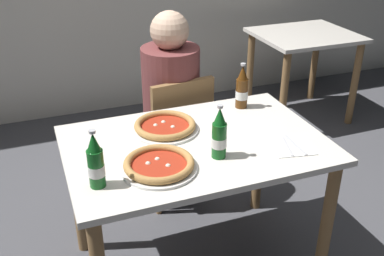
{
  "coord_description": "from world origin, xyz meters",
  "views": [
    {
      "loc": [
        -0.67,
        -1.72,
        1.77
      ],
      "look_at": [
        0.0,
        0.05,
        0.8
      ],
      "focal_mm": 42.59,
      "sensor_mm": 36.0,
      "label": 1
    }
  ],
  "objects_px": {
    "dining_table_main": "(196,163)",
    "beer_bottle_center": "(96,163)",
    "pizza_margherita_near": "(165,126)",
    "napkin_with_cutlery": "(292,146)",
    "chair_behind_table": "(176,132)",
    "diner_seated": "(172,114)",
    "beer_bottle_left": "(242,89)",
    "pizza_marinara_far": "(159,165)",
    "dining_table_background": "(303,52)",
    "beer_bottle_right": "(219,136)"
  },
  "relations": [
    {
      "from": "napkin_with_cutlery",
      "to": "beer_bottle_right",
      "type": "bearing_deg",
      "value": 173.42
    },
    {
      "from": "pizza_marinara_far",
      "to": "napkin_with_cutlery",
      "type": "relative_size",
      "value": 1.53
    },
    {
      "from": "chair_behind_table",
      "to": "beer_bottle_left",
      "type": "relative_size",
      "value": 3.44
    },
    {
      "from": "dining_table_main",
      "to": "diner_seated",
      "type": "xyz_separation_m",
      "value": [
        0.1,
        0.66,
        -0.05
      ]
    },
    {
      "from": "diner_seated",
      "to": "pizza_marinara_far",
      "type": "bearing_deg",
      "value": -111.59
    },
    {
      "from": "beer_bottle_left",
      "to": "pizza_marinara_far",
      "type": "bearing_deg",
      "value": -143.53
    },
    {
      "from": "dining_table_background",
      "to": "beer_bottle_center",
      "type": "height_order",
      "value": "beer_bottle_center"
    },
    {
      "from": "dining_table_main",
      "to": "chair_behind_table",
      "type": "height_order",
      "value": "chair_behind_table"
    },
    {
      "from": "chair_behind_table",
      "to": "beer_bottle_center",
      "type": "relative_size",
      "value": 3.44
    },
    {
      "from": "pizza_marinara_far",
      "to": "napkin_with_cutlery",
      "type": "xyz_separation_m",
      "value": [
        0.62,
        -0.03,
        -0.02
      ]
    },
    {
      "from": "dining_table_background",
      "to": "beer_bottle_right",
      "type": "xyz_separation_m",
      "value": [
        -1.47,
        -1.56,
        0.26
      ]
    },
    {
      "from": "beer_bottle_right",
      "to": "napkin_with_cutlery",
      "type": "relative_size",
      "value": 1.17
    },
    {
      "from": "pizza_margherita_near",
      "to": "napkin_with_cutlery",
      "type": "bearing_deg",
      "value": -36.49
    },
    {
      "from": "chair_behind_table",
      "to": "napkin_with_cutlery",
      "type": "height_order",
      "value": "chair_behind_table"
    },
    {
      "from": "diner_seated",
      "to": "pizza_marinara_far",
      "type": "xyz_separation_m",
      "value": [
        -0.33,
        -0.82,
        0.19
      ]
    },
    {
      "from": "diner_seated",
      "to": "dining_table_background",
      "type": "relative_size",
      "value": 1.51
    },
    {
      "from": "diner_seated",
      "to": "pizza_marinara_far",
      "type": "relative_size",
      "value": 3.73
    },
    {
      "from": "dining_table_main",
      "to": "chair_behind_table",
      "type": "distance_m",
      "value": 0.64
    },
    {
      "from": "beer_bottle_left",
      "to": "dining_table_background",
      "type": "bearing_deg",
      "value": 44.48
    },
    {
      "from": "diner_seated",
      "to": "beer_bottle_left",
      "type": "bearing_deg",
      "value": -54.33
    },
    {
      "from": "dining_table_main",
      "to": "chair_behind_table",
      "type": "xyz_separation_m",
      "value": [
        0.11,
        0.61,
        -0.15
      ]
    },
    {
      "from": "pizza_marinara_far",
      "to": "diner_seated",
      "type": "bearing_deg",
      "value": 68.41
    },
    {
      "from": "beer_bottle_left",
      "to": "beer_bottle_right",
      "type": "distance_m",
      "value": 0.54
    },
    {
      "from": "chair_behind_table",
      "to": "napkin_with_cutlery",
      "type": "distance_m",
      "value": 0.9
    },
    {
      "from": "dining_table_main",
      "to": "beer_bottle_center",
      "type": "relative_size",
      "value": 4.86
    },
    {
      "from": "chair_behind_table",
      "to": "diner_seated",
      "type": "height_order",
      "value": "diner_seated"
    },
    {
      "from": "beer_bottle_left",
      "to": "diner_seated",
      "type": "bearing_deg",
      "value": 125.67
    },
    {
      "from": "chair_behind_table",
      "to": "pizza_margherita_near",
      "type": "distance_m",
      "value": 0.57
    },
    {
      "from": "dining_table_main",
      "to": "chair_behind_table",
      "type": "bearing_deg",
      "value": 80.22
    },
    {
      "from": "dining_table_background",
      "to": "napkin_with_cutlery",
      "type": "relative_size",
      "value": 3.79
    },
    {
      "from": "dining_table_main",
      "to": "beer_bottle_center",
      "type": "bearing_deg",
      "value": -158.45
    },
    {
      "from": "dining_table_background",
      "to": "beer_bottle_center",
      "type": "relative_size",
      "value": 3.24
    },
    {
      "from": "dining_table_background",
      "to": "beer_bottle_center",
      "type": "bearing_deg",
      "value": -141.42
    },
    {
      "from": "pizza_margherita_near",
      "to": "beer_bottle_center",
      "type": "bearing_deg",
      "value": -137.51
    },
    {
      "from": "dining_table_main",
      "to": "napkin_with_cutlery",
      "type": "height_order",
      "value": "napkin_with_cutlery"
    },
    {
      "from": "pizza_marinara_far",
      "to": "dining_table_background",
      "type": "bearing_deg",
      "value": 41.96
    },
    {
      "from": "chair_behind_table",
      "to": "diner_seated",
      "type": "xyz_separation_m",
      "value": [
        -0.01,
        0.05,
        0.1
      ]
    },
    {
      "from": "dining_table_main",
      "to": "napkin_with_cutlery",
      "type": "relative_size",
      "value": 5.68
    },
    {
      "from": "dining_table_main",
      "to": "dining_table_background",
      "type": "height_order",
      "value": "same"
    },
    {
      "from": "dining_table_background",
      "to": "beer_bottle_left",
      "type": "bearing_deg",
      "value": -135.52
    },
    {
      "from": "pizza_margherita_near",
      "to": "pizza_marinara_far",
      "type": "bearing_deg",
      "value": -111.77
    },
    {
      "from": "diner_seated",
      "to": "dining_table_main",
      "type": "bearing_deg",
      "value": -98.43
    },
    {
      "from": "napkin_with_cutlery",
      "to": "pizza_marinara_far",
      "type": "bearing_deg",
      "value": 176.9
    },
    {
      "from": "dining_table_main",
      "to": "pizza_margherita_near",
      "type": "distance_m",
      "value": 0.23
    },
    {
      "from": "dining_table_main",
      "to": "beer_bottle_left",
      "type": "bearing_deg",
      "value": 37.1
    },
    {
      "from": "beer_bottle_left",
      "to": "beer_bottle_center",
      "type": "distance_m",
      "value": 0.98
    },
    {
      "from": "pizza_margherita_near",
      "to": "napkin_with_cutlery",
      "type": "xyz_separation_m",
      "value": [
        0.49,
        -0.36,
        -0.02
      ]
    },
    {
      "from": "diner_seated",
      "to": "beer_bottle_right",
      "type": "distance_m",
      "value": 0.86
    },
    {
      "from": "beer_bottle_right",
      "to": "beer_bottle_left",
      "type": "bearing_deg",
      "value": 53.42
    },
    {
      "from": "chair_behind_table",
      "to": "pizza_margherita_near",
      "type": "bearing_deg",
      "value": 59.51
    }
  ]
}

